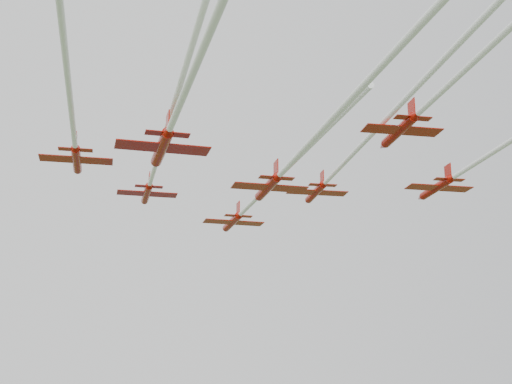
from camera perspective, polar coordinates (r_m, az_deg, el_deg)
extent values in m
cylinder|color=#9D0D04|center=(109.62, -1.92, -2.42)|extent=(1.54, 8.85, 1.14)
cone|color=#9D0D04|center=(114.69, -2.52, -3.01)|extent=(1.22, 1.92, 1.14)
cone|color=#9D0D04|center=(104.86, -1.30, -1.80)|extent=(1.09, 1.29, 1.04)
ellipsoid|color=black|center=(111.68, -2.15, -2.45)|extent=(0.48, 1.00, 0.33)
cube|color=#9D0D04|center=(108.77, -1.82, -2.45)|extent=(9.23, 3.11, 0.10)
cube|color=#9D0D04|center=(105.79, -1.42, -1.93)|extent=(4.20, 1.43, 0.08)
cube|color=#9D0D04|center=(106.26, -1.45, -1.36)|extent=(0.19, 1.87, 2.07)
cylinder|color=white|center=(82.56, 2.63, 2.06)|extent=(2.76, 46.89, 0.62)
cylinder|color=#9D0D04|center=(95.57, -8.73, -0.13)|extent=(1.07, 7.56, 0.98)
cone|color=#9D0D04|center=(99.97, -8.94, -0.82)|extent=(1.00, 1.61, 0.98)
cone|color=#9D0D04|center=(91.43, -8.52, 0.58)|extent=(0.90, 1.08, 0.89)
ellipsoid|color=black|center=(97.37, -8.81, -0.20)|extent=(0.38, 0.85, 0.28)
cube|color=#9D0D04|center=(94.83, -8.71, -0.15)|extent=(7.84, 2.41, 0.09)
cube|color=#9D0D04|center=(92.24, -8.56, 0.43)|extent=(3.57, 1.11, 0.07)
cube|color=#9D0D04|center=(92.69, -8.55, 0.98)|extent=(0.11, 1.60, 1.78)
cylinder|color=white|center=(66.93, -6.67, 6.67)|extent=(1.18, 51.02, 0.53)
cylinder|color=#9D0D04|center=(95.78, 4.79, -0.03)|extent=(1.28, 7.76, 1.00)
cone|color=#9D0D04|center=(100.15, 4.11, -0.75)|extent=(1.06, 1.67, 1.00)
cone|color=#9D0D04|center=(91.69, 5.49, 0.71)|extent=(0.95, 1.12, 0.91)
ellipsoid|color=black|center=(97.57, 4.51, -0.11)|extent=(0.41, 0.88, 0.29)
cube|color=#9D0D04|center=(95.04, 4.91, -0.04)|extent=(8.08, 2.65, 0.09)
cube|color=#9D0D04|center=(92.49, 5.35, 0.56)|extent=(3.68, 1.22, 0.07)
cube|color=#9D0D04|center=(92.94, 5.31, 1.12)|extent=(0.15, 1.64, 1.82)
cylinder|color=white|center=(66.53, 12.04, 7.46)|extent=(2.55, 55.43, 0.55)
cylinder|color=#9D0D04|center=(80.97, -14.16, 2.51)|extent=(1.04, 7.59, 0.98)
cone|color=#9D0D04|center=(85.34, -14.06, 1.56)|extent=(0.99, 1.61, 0.98)
cone|color=#9D0D04|center=(76.86, -14.26, 3.51)|extent=(0.90, 1.08, 0.89)
ellipsoid|color=black|center=(82.77, -14.10, 2.37)|extent=(0.38, 0.85, 0.29)
cube|color=#9D0D04|center=(80.22, -14.19, 2.52)|extent=(7.86, 2.38, 0.09)
cube|color=#9D0D04|center=(77.67, -14.24, 3.30)|extent=(3.57, 1.10, 0.07)
cube|color=#9D0D04|center=(78.15, -14.19, 3.94)|extent=(0.10, 1.61, 1.78)
cylinder|color=white|center=(61.38, -14.79, 8.51)|extent=(0.77, 32.26, 0.54)
cylinder|color=#9D0D04|center=(83.91, 0.95, 0.38)|extent=(1.32, 8.53, 1.10)
cone|color=#9D0D04|center=(88.72, 0.11, -0.52)|extent=(1.15, 1.83, 1.10)
cone|color=#9D0D04|center=(79.42, 1.83, 1.33)|extent=(1.03, 1.23, 1.00)
ellipsoid|color=black|center=(85.89, 0.61, 0.27)|extent=(0.44, 0.96, 0.32)
cube|color=#9D0D04|center=(83.10, 1.09, 0.36)|extent=(8.87, 2.83, 0.10)
cube|color=#9D0D04|center=(80.30, 1.65, 1.13)|extent=(4.03, 1.30, 0.08)
cube|color=#9D0D04|center=(80.81, 1.61, 1.84)|extent=(0.15, 1.80, 2.00)
cylinder|color=white|center=(55.38, 9.45, 9.33)|extent=(1.96, 53.31, 0.60)
cylinder|color=#9D0D04|center=(91.24, 14.22, 0.33)|extent=(1.18, 7.86, 1.01)
cone|color=#9D0D04|center=(95.39, 13.03, -0.45)|extent=(1.05, 1.68, 1.01)
cone|color=#9D0D04|center=(87.39, 15.44, 1.13)|extent=(0.95, 1.13, 0.92)
ellipsoid|color=black|center=(92.94, 13.73, 0.24)|extent=(0.41, 0.88, 0.30)
cube|color=#9D0D04|center=(90.54, 14.43, 0.32)|extent=(8.17, 2.57, 0.09)
cube|color=#9D0D04|center=(88.14, 15.20, 0.97)|extent=(3.71, 1.19, 0.07)
cube|color=#9D0D04|center=(88.58, 15.10, 1.56)|extent=(0.13, 1.66, 1.85)
cylinder|color=#9D0D04|center=(68.60, -7.56, 3.51)|extent=(1.50, 8.62, 1.11)
cone|color=#9D0D04|center=(73.50, -8.09, 2.21)|extent=(1.19, 1.86, 1.11)
cone|color=#9D0D04|center=(64.03, -6.98, 4.92)|extent=(1.06, 1.26, 1.01)
ellipsoid|color=black|center=(70.63, -7.76, 3.30)|extent=(0.47, 0.98, 0.32)
cube|color=#9D0D04|center=(67.76, -7.47, 3.53)|extent=(8.99, 3.02, 0.10)
cube|color=#9D0D04|center=(64.92, -7.10, 4.63)|extent=(4.09, 1.39, 0.08)
cube|color=#9D0D04|center=(65.50, -7.09, 5.48)|extent=(0.18, 1.82, 2.02)
cylinder|color=white|center=(45.33, -3.16, 13.94)|extent=(2.44, 40.55, 0.61)
cylinder|color=#9D0D04|center=(72.50, 11.38, 4.83)|extent=(1.20, 7.61, 0.98)
cone|color=#9D0D04|center=(76.51, 10.11, 3.65)|extent=(1.03, 1.63, 0.98)
cone|color=#9D0D04|center=(68.79, 12.71, 6.05)|extent=(0.92, 1.10, 0.89)
ellipsoid|color=black|center=(74.18, 10.86, 4.61)|extent=(0.40, 0.86, 0.29)
cube|color=#9D0D04|center=(71.81, 11.60, 4.85)|extent=(7.91, 2.54, 0.09)
cube|color=#9D0D04|center=(69.52, 12.44, 5.80)|extent=(3.60, 1.17, 0.07)
cube|color=#9D0D04|center=(70.03, 12.33, 6.50)|extent=(0.13, 1.61, 1.78)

